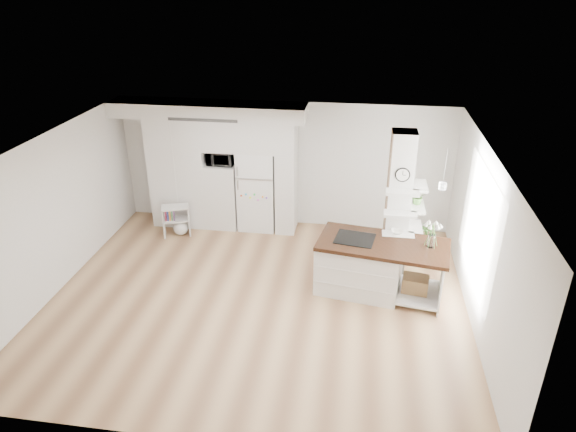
{
  "coord_description": "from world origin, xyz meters",
  "views": [
    {
      "loc": [
        1.59,
        -7.14,
        5.1
      ],
      "look_at": [
        0.39,
        0.9,
        1.17
      ],
      "focal_mm": 32.0,
      "sensor_mm": 36.0,
      "label": 1
    }
  ],
  "objects_px": {
    "bookshelf": "(178,222)",
    "floor_plant_a": "(408,249)",
    "refrigerator": "(258,190)",
    "kitchen_island": "(367,265)"
  },
  "relations": [
    {
      "from": "refrigerator",
      "to": "kitchen_island",
      "type": "bearing_deg",
      "value": -42.28
    },
    {
      "from": "bookshelf",
      "to": "refrigerator",
      "type": "bearing_deg",
      "value": 1.77
    },
    {
      "from": "kitchen_island",
      "to": "refrigerator",
      "type": "bearing_deg",
      "value": 146.74
    },
    {
      "from": "refrigerator",
      "to": "floor_plant_a",
      "type": "height_order",
      "value": "refrigerator"
    },
    {
      "from": "refrigerator",
      "to": "bookshelf",
      "type": "relative_size",
      "value": 2.67
    },
    {
      "from": "floor_plant_a",
      "to": "refrigerator",
      "type": "bearing_deg",
      "value": 162.01
    },
    {
      "from": "refrigerator",
      "to": "floor_plant_a",
      "type": "distance_m",
      "value": 3.34
    },
    {
      "from": "bookshelf",
      "to": "floor_plant_a",
      "type": "relative_size",
      "value": 1.29
    },
    {
      "from": "kitchen_island",
      "to": "floor_plant_a",
      "type": "xyz_separation_m",
      "value": [
        0.79,
        1.11,
        -0.25
      ]
    },
    {
      "from": "refrigerator",
      "to": "floor_plant_a",
      "type": "bearing_deg",
      "value": -17.99
    }
  ]
}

